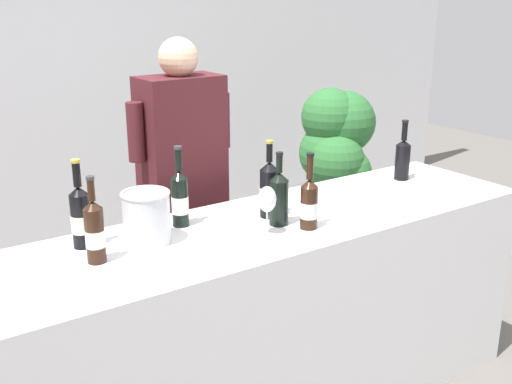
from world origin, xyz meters
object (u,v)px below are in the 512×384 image
Objects in this scene: wine_bottle_2 at (81,216)px; wine_bottle_4 at (180,198)px; wine_glass at (267,201)px; wine_bottle_1 at (279,197)px; potted_shrub at (336,154)px; wine_bottle_6 at (309,203)px; wine_bottle_3 at (269,190)px; wine_bottle_0 at (95,231)px; person_server at (184,211)px; wine_bottle_5 at (403,158)px; ice_bucket at (146,217)px.

wine_bottle_2 is 0.42m from wine_bottle_4.
wine_bottle_2 is 0.73m from wine_glass.
wine_bottle_4 reaches higher than wine_bottle_1.
wine_bottle_2 reaches higher than potted_shrub.
wine_bottle_1 is at bearing 126.11° from wine_bottle_6.
wine_bottle_4 is at bearing 130.53° from wine_glass.
wine_bottle_4 is (-0.38, 0.12, 0.00)m from wine_bottle_3.
wine_bottle_0 is at bearing -91.81° from wine_bottle_2.
wine_bottle_1 reaches higher than wine_glass.
wine_bottle_4 is 0.20× the size of person_server.
wine_bottle_2 is at bearing 171.02° from wine_bottle_3.
wine_bottle_3 is 1.83m from potted_shrub.
wine_bottle_4 reaches higher than wine_bottle_0.
wine_bottle_5 is 1.48m from ice_bucket.
potted_shrub is at bearing 24.76° from wine_bottle_2.
ice_bucket is (-0.55, 0.13, -0.02)m from wine_bottle_1.
wine_bottle_1 is 0.11m from wine_bottle_3.
wine_bottle_3 reaches higher than potted_shrub.
wine_bottle_5 is at bearing -114.73° from potted_shrub.
person_server is (-0.09, 0.70, -0.25)m from wine_bottle_1.
ice_bucket is at bearing -150.56° from potted_shrub.
wine_bottle_6 reaches higher than wine_bottle_1.
wine_bottle_3 is at bearing 104.62° from wine_bottle_6.
wine_bottle_6 is 0.19× the size of person_server.
wine_bottle_3 is at bearing -8.98° from wine_bottle_2.
wine_bottle_3 is 0.39m from wine_bottle_4.
wine_bottle_6 is (0.43, -0.33, -0.01)m from wine_bottle_4.
wine_bottle_0 is at bearing -151.81° from potted_shrub.
wine_bottle_3 is at bearing 77.59° from wine_bottle_1.
potted_shrub is at bearing 40.52° from wine_glass.
wine_bottle_6 is at bearing -75.38° from wine_bottle_3.
ice_bucket is (-0.44, 0.20, -0.04)m from wine_glass.
ice_bucket is at bearing 159.18° from wine_bottle_6.
potted_shrub is (0.49, 1.07, -0.28)m from wine_bottle_5.
person_server is 1.34× the size of potted_shrub.
person_server reaches higher than wine_bottle_3.
ice_bucket is 2.28m from potted_shrub.
wine_bottle_0 is 0.80m from wine_bottle_3.
wine_bottle_6 reaches higher than wine_bottle_5.
wine_bottle_5 is at bearing -1.82° from wine_bottle_2.
wine_bottle_0 is at bearing -137.03° from person_server.
wine_bottle_1 reaches higher than potted_shrub.
person_server is at bearing 51.48° from ice_bucket.
wine_bottle_0 is 1.59× the size of wine_glass.
wine_bottle_3 is at bearing -79.31° from person_server.
wine_bottle_5 is at bearing -27.32° from person_server.
wine_glass is (-0.13, -0.17, 0.02)m from wine_bottle_3.
wine_bottle_5 is at bearing 10.62° from wine_bottle_1.
wine_bottle_6 is at bearing -161.82° from wine_bottle_5.
wine_bottle_1 is at bearing -169.38° from wine_bottle_5.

